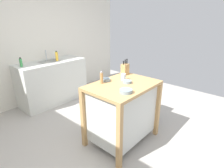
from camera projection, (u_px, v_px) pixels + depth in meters
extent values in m
plane|color=#ADA8A0|center=(114.00, 145.00, 2.68)|extent=(5.93, 5.93, 0.00)
cube|color=silver|center=(27.00, 42.00, 3.68)|extent=(4.93, 0.10, 2.60)
cube|color=tan|center=(123.00, 85.00, 2.49)|extent=(0.99, 0.71, 0.04)
cube|color=silver|center=(122.00, 111.00, 2.63)|extent=(0.89, 0.61, 0.77)
cube|color=tan|center=(119.00, 138.00, 2.12)|extent=(0.06, 0.06, 0.87)
cube|color=tan|center=(157.00, 110.00, 2.77)|extent=(0.06, 0.06, 0.87)
cube|color=tan|center=(83.00, 119.00, 2.52)|extent=(0.06, 0.06, 0.87)
cube|color=tan|center=(124.00, 98.00, 3.17)|extent=(0.06, 0.06, 0.87)
cube|color=tan|center=(125.00, 69.00, 2.87)|extent=(0.11, 0.09, 0.17)
cylinder|color=black|center=(123.00, 63.00, 2.80)|extent=(0.02, 0.02, 0.06)
cylinder|color=black|center=(125.00, 62.00, 2.83)|extent=(0.02, 0.02, 0.07)
cylinder|color=black|center=(127.00, 61.00, 2.86)|extent=(0.02, 0.02, 0.07)
cylinder|color=gray|center=(106.00, 80.00, 2.59)|extent=(0.12, 0.12, 0.04)
cylinder|color=#49555B|center=(106.00, 79.00, 2.59)|extent=(0.10, 0.10, 0.01)
cylinder|color=gray|center=(126.00, 91.00, 2.19)|extent=(0.16, 0.16, 0.04)
cylinder|color=#49555B|center=(126.00, 90.00, 2.18)|extent=(0.13, 0.13, 0.01)
cylinder|color=gray|center=(127.00, 82.00, 2.51)|extent=(0.12, 0.12, 0.04)
cylinder|color=#49555B|center=(127.00, 81.00, 2.50)|extent=(0.10, 0.10, 0.01)
cylinder|color=silver|center=(123.00, 77.00, 2.62)|extent=(0.07, 0.07, 0.10)
cylinder|color=#AD7F4C|center=(102.00, 78.00, 2.48)|extent=(0.04, 0.04, 0.15)
sphere|color=#99999E|center=(102.00, 72.00, 2.45)|extent=(0.03, 0.03, 0.03)
cube|color=gray|center=(143.00, 104.00, 3.27)|extent=(0.34, 0.26, 0.60)
cube|color=black|center=(144.00, 88.00, 3.16)|extent=(0.36, 0.28, 0.03)
cube|color=silver|center=(53.00, 82.00, 3.94)|extent=(1.41, 0.60, 0.90)
cube|color=silver|center=(51.00, 62.00, 3.77)|extent=(0.44, 0.36, 0.03)
cylinder|color=#B7BCC1|center=(46.00, 55.00, 3.83)|extent=(0.02, 0.02, 0.22)
cylinder|color=yellow|center=(57.00, 56.00, 3.79)|extent=(0.06, 0.06, 0.19)
cylinder|color=black|center=(56.00, 51.00, 3.76)|extent=(0.03, 0.03, 0.02)
cylinder|color=green|center=(21.00, 63.00, 3.35)|extent=(0.05, 0.05, 0.15)
cylinder|color=black|center=(20.00, 58.00, 3.32)|extent=(0.03, 0.03, 0.02)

